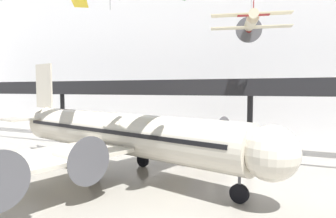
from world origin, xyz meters
TOP-DOWN VIEW (x-y plane):
  - hangar_back_wall at (0.00, 37.12)m, footprint 140.00×3.00m
  - mezzanine_walkway at (0.00, 25.76)m, footprint 110.00×3.20m
  - airliner_silver_main at (-9.51, 11.85)m, footprint 31.82×36.82m
  - suspended_plane_cream_biplane at (0.23, 24.75)m, footprint 9.22×7.65m

SIDE VIEW (x-z plane):
  - airliner_silver_main at x=-9.51m, z-range -1.67..8.90m
  - mezzanine_walkway at x=0.00m, z-range 2.81..11.68m
  - hangar_back_wall at x=0.00m, z-range 0.00..27.31m
  - suspended_plane_cream_biplane at x=0.23m, z-range 11.43..19.30m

